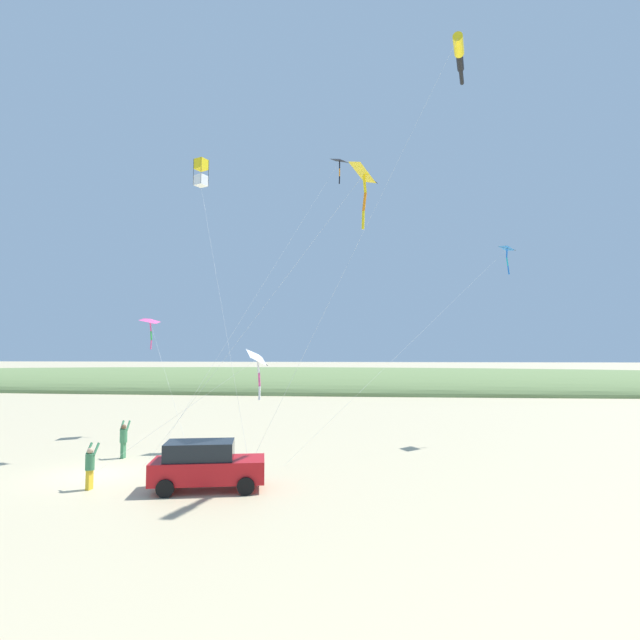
% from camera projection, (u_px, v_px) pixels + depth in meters
% --- Properties ---
extents(ground_plane, '(600.00, 600.00, 0.00)m').
position_uv_depth(ground_plane, '(97.00, 474.00, 22.14)').
color(ground_plane, '#C6B58C').
extents(dune_ridge_grassy, '(28.00, 240.00, 6.39)m').
position_uv_depth(dune_ridge_grassy, '(295.00, 388.00, 76.69)').
color(dune_ridge_grassy, '#6B844C').
rests_on(dune_ridge_grassy, ground_plane).
extents(parked_car, '(2.81, 4.60, 1.85)m').
position_uv_depth(parked_car, '(206.00, 465.00, 19.68)').
color(parked_car, red).
rests_on(parked_car, ground_plane).
extents(cooler_box, '(0.62, 0.42, 0.42)m').
position_uv_depth(cooler_box, '(244.00, 468.00, 22.43)').
color(cooler_box, blue).
rests_on(cooler_box, ground_plane).
extents(person_adult_flyer, '(0.55, 0.43, 1.85)m').
position_uv_depth(person_adult_flyer, '(124.00, 438.00, 25.61)').
color(person_adult_flyer, '#3D7F51').
rests_on(person_adult_flyer, ground_plane).
extents(person_child_green_jacket, '(0.54, 0.43, 1.76)m').
position_uv_depth(person_child_green_jacket, '(90.00, 464.00, 19.70)').
color(person_child_green_jacket, gold).
rests_on(person_child_green_jacket, ground_plane).
extents(kite_windsock_yellow_midlevel, '(4.12, 10.25, 19.38)m').
position_uv_depth(kite_windsock_yellow_midlevel, '(459.00, 55.00, 23.57)').
color(kite_windsock_yellow_midlevel, yellow).
rests_on(kite_windsock_yellow_midlevel, ground_plane).
extents(kite_box_black_fish_shape, '(5.08, 4.58, 16.31)m').
position_uv_depth(kite_box_black_fish_shape, '(201.00, 173.00, 28.87)').
color(kite_box_black_fish_shape, yellow).
rests_on(kite_box_black_fish_shape, ground_plane).
extents(kite_delta_small_distant, '(9.39, 13.07, 12.10)m').
position_uv_depth(kite_delta_small_distant, '(507.00, 249.00, 31.77)').
color(kite_delta_small_distant, blue).
rests_on(kite_delta_small_distant, ground_plane).
extents(kite_delta_checkered_midright, '(4.78, 6.86, 5.48)m').
position_uv_depth(kite_delta_checkered_midright, '(258.00, 358.00, 24.23)').
color(kite_delta_checkered_midright, white).
rests_on(kite_delta_checkered_midright, ground_plane).
extents(kite_delta_white_trailing, '(6.66, 5.67, 7.72)m').
position_uv_depth(kite_delta_white_trailing, '(151.00, 321.00, 33.78)').
color(kite_delta_white_trailing, '#EF4C93').
rests_on(kite_delta_white_trailing, ground_plane).
extents(kite_delta_striped_overhead, '(9.26, 8.83, 17.63)m').
position_uv_depth(kite_delta_striped_overhead, '(339.00, 162.00, 31.97)').
color(kite_delta_striped_overhead, black).
rests_on(kite_delta_striped_overhead, ground_plane).
extents(kite_delta_orange_high_right, '(2.55, 10.70, 14.41)m').
position_uv_depth(kite_delta_orange_high_right, '(365.00, 174.00, 24.12)').
color(kite_delta_orange_high_right, yellow).
rests_on(kite_delta_orange_high_right, ground_plane).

